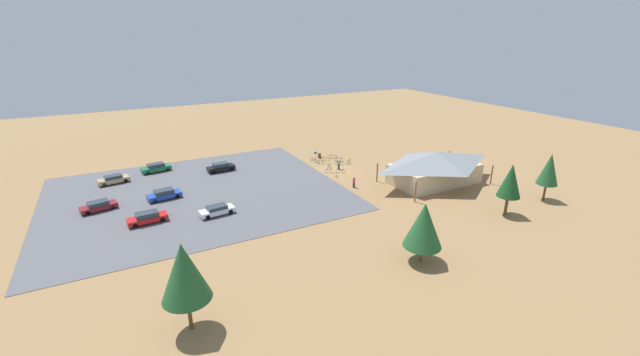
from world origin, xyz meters
The scene contains 29 objects.
ground centered at (0.00, 0.00, 0.00)m, with size 160.00×160.00×0.00m, color #937047.
parking_lot_asphalt centered at (23.42, -0.29, 0.03)m, with size 41.45×35.08×0.05m, color #56565B.
bike_pavilion centered at (-10.95, 12.76, 2.82)m, with size 15.71×9.55×5.13m.
trash_bin centered at (-1.14, -7.66, 0.45)m, with size 0.60×0.60×0.90m, color brown.
lot_sign centered at (0.94, -5.28, 1.41)m, with size 0.56×0.08×2.20m.
pine_center centered at (6.58, 29.90, 4.19)m, with size 3.99×3.99×6.58m.
pine_midwest centered at (29.94, 29.24, 5.36)m, with size 3.90×3.90×7.80m.
pine_far_west centered at (-11.06, 26.19, 4.73)m, with size 2.95×2.95×6.96m.
pine_west centered at (-20.12, 25.37, 4.61)m, with size 2.83×2.83×6.87m.
bicycle_black_by_bin centered at (-2.25, -2.34, 0.38)m, with size 1.06×1.49×0.89m.
bicycle_silver_yard_front centered at (1.48, 0.93, 0.37)m, with size 1.54×0.79×0.84m.
bicycle_purple_yard_left centered at (-0.29, 1.77, 0.36)m, with size 1.43×0.95×0.83m.
bicycle_blue_back_row centered at (-3.36, -3.94, 0.38)m, with size 1.33×1.15×0.83m.
bicycle_orange_lone_west centered at (-3.26, -6.23, 0.36)m, with size 1.65×0.48×0.79m.
bicycle_teal_near_sign centered at (0.22, -1.38, 0.39)m, with size 1.40×1.09×0.81m.
bicycle_white_front_row centered at (-1.16, -5.53, 0.38)m, with size 1.30×1.22×0.82m.
bicycle_yellow_near_porch centered at (1.35, 3.03, 0.35)m, with size 0.88×1.45×0.82m.
bicycle_green_lone_east centered at (0.31, -4.32, 0.35)m, with size 0.91×1.46×0.74m.
bicycle_red_mid_cluster centered at (-4.13, -1.89, 0.39)m, with size 1.47×1.14×0.83m.
bicycle_black_yard_right centered at (0.95, -6.09, 0.35)m, with size 0.75×1.56×0.76m.
car_tan_near_entry centered at (34.22, -10.59, 0.72)m, with size 4.76×2.53×1.32m.
car_red_aisle_side centered at (30.96, 7.00, 0.75)m, with size 4.85×2.14×1.42m.
car_white_end_stall centered at (22.64, 8.73, 0.70)m, with size 4.68×2.20×1.28m.
car_black_second_row centered at (17.59, -8.53, 0.78)m, with size 4.71×2.09×1.47m.
car_green_back_corner centered at (27.52, -13.50, 0.77)m, with size 4.96×2.54×1.45m.
car_blue_far_end centered at (27.98, -0.14, 0.75)m, with size 4.78×2.41×1.41m.
car_maroon_front_row centered at (36.38, -0.04, 0.71)m, with size 4.76×2.70×1.31m.
visitor_near_lot centered at (-0.98, -0.09, 0.93)m, with size 0.40×0.40×1.76m.
visitor_at_bikes centered at (1.38, 8.59, 0.91)m, with size 0.40×0.39×1.74m.
Camera 1 is at (33.05, 57.54, 22.63)m, focal length 22.58 mm.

